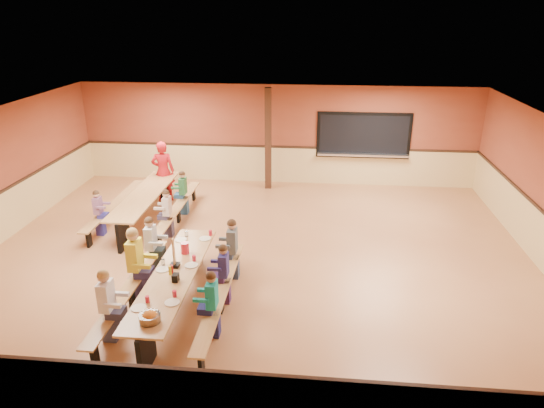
# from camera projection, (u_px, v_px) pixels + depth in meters

# --- Properties ---
(ground) EXTENTS (12.00, 12.00, 0.00)m
(ground) POSITION_uv_depth(u_px,v_px,m) (256.00, 256.00, 10.65)
(ground) COLOR #9D613B
(ground) RESTS_ON ground
(room_envelope) EXTENTS (12.04, 10.04, 3.02)m
(room_envelope) POSITION_uv_depth(u_px,v_px,m) (256.00, 228.00, 10.39)
(room_envelope) COLOR brown
(room_envelope) RESTS_ON ground
(kitchen_pass_through) EXTENTS (2.78, 0.28, 1.38)m
(kitchen_pass_through) POSITION_uv_depth(u_px,v_px,m) (363.00, 137.00, 14.43)
(kitchen_pass_through) COLOR black
(kitchen_pass_through) RESTS_ON ground
(structural_post) EXTENTS (0.18, 0.18, 3.00)m
(structural_post) POSITION_uv_depth(u_px,v_px,m) (268.00, 139.00, 14.16)
(structural_post) COLOR #331C11
(structural_post) RESTS_ON ground
(cafeteria_table_main) EXTENTS (1.91, 3.70, 0.74)m
(cafeteria_table_main) POSITION_uv_depth(u_px,v_px,m) (175.00, 284.00, 8.58)
(cafeteria_table_main) COLOR #AD7A44
(cafeteria_table_main) RESTS_ON ground
(cafeteria_table_second) EXTENTS (1.91, 3.70, 0.74)m
(cafeteria_table_second) POSITION_uv_depth(u_px,v_px,m) (146.00, 201.00, 12.24)
(cafeteria_table_second) COLOR #AD7A44
(cafeteria_table_second) RESTS_ON ground
(seated_child_white_left) EXTENTS (0.40, 0.32, 1.26)m
(seated_child_white_left) POSITION_uv_depth(u_px,v_px,m) (108.00, 306.00, 7.75)
(seated_child_white_left) COLOR white
(seated_child_white_left) RESTS_ON ground
(seated_adult_yellow) EXTENTS (0.46, 0.37, 1.39)m
(seated_adult_yellow) POSITION_uv_depth(u_px,v_px,m) (136.00, 264.00, 8.91)
(seated_adult_yellow) COLOR yellow
(seated_adult_yellow) RESTS_ON ground
(seated_child_grey_left) EXTENTS (0.38, 0.31, 1.24)m
(seated_child_grey_left) POSITION_uv_depth(u_px,v_px,m) (151.00, 246.00, 9.73)
(seated_child_grey_left) COLOR #BBBBBB
(seated_child_grey_left) RESTS_ON ground
(seated_child_teal_right) EXTENTS (0.35, 0.29, 1.18)m
(seated_child_teal_right) POSITION_uv_depth(u_px,v_px,m) (212.00, 305.00, 7.86)
(seated_child_teal_right) COLOR teal
(seated_child_teal_right) RESTS_ON ground
(seated_child_navy_right) EXTENTS (0.34, 0.28, 1.16)m
(seated_child_navy_right) POSITION_uv_depth(u_px,v_px,m) (224.00, 274.00, 8.78)
(seated_child_navy_right) COLOR navy
(seated_child_navy_right) RESTS_ON ground
(seated_child_char_right) EXTENTS (0.39, 0.32, 1.25)m
(seated_child_char_right) POSITION_uv_depth(u_px,v_px,m) (233.00, 249.00, 9.59)
(seated_child_char_right) COLOR #50595C
(seated_child_char_right) RESTS_ON ground
(seated_child_purple_sec) EXTENTS (0.32, 0.26, 1.11)m
(seated_child_purple_sec) POSITION_uv_depth(u_px,v_px,m) (99.00, 213.00, 11.47)
(seated_child_purple_sec) COLOR #7C4F6F
(seated_child_purple_sec) RESTS_ON ground
(seated_child_green_sec) EXTENTS (0.34, 0.28, 1.15)m
(seated_child_green_sec) POSITION_uv_depth(u_px,v_px,m) (183.00, 193.00, 12.66)
(seated_child_green_sec) COLOR #2B6E3C
(seated_child_green_sec) RESTS_ON ground
(seated_child_tan_sec) EXTENTS (0.34, 0.28, 1.16)m
(seated_child_tan_sec) POSITION_uv_depth(u_px,v_px,m) (168.00, 214.00, 11.38)
(seated_child_tan_sec) COLOR beige
(seated_child_tan_sec) RESTS_ON ground
(standing_woman) EXTENTS (0.68, 0.51, 1.70)m
(standing_woman) POSITION_uv_depth(u_px,v_px,m) (163.00, 171.00, 13.48)
(standing_woman) COLOR #AD131A
(standing_woman) RESTS_ON ground
(punch_pitcher) EXTENTS (0.16, 0.16, 0.22)m
(punch_pitcher) POSITION_uv_depth(u_px,v_px,m) (185.00, 248.00, 9.16)
(punch_pitcher) COLOR red
(punch_pitcher) RESTS_ON cafeteria_table_main
(chip_bowl) EXTENTS (0.32, 0.32, 0.15)m
(chip_bowl) POSITION_uv_depth(u_px,v_px,m) (150.00, 317.00, 7.16)
(chip_bowl) COLOR orange
(chip_bowl) RESTS_ON cafeteria_table_main
(napkin_dispenser) EXTENTS (0.10, 0.14, 0.13)m
(napkin_dispenser) POSITION_uv_depth(u_px,v_px,m) (176.00, 278.00, 8.23)
(napkin_dispenser) COLOR black
(napkin_dispenser) RESTS_ON cafeteria_table_main
(condiment_mustard) EXTENTS (0.06, 0.06, 0.17)m
(condiment_mustard) POSITION_uv_depth(u_px,v_px,m) (170.00, 270.00, 8.42)
(condiment_mustard) COLOR yellow
(condiment_mustard) RESTS_ON cafeteria_table_main
(condiment_ketchup) EXTENTS (0.06, 0.06, 0.17)m
(condiment_ketchup) POSITION_uv_depth(u_px,v_px,m) (172.00, 270.00, 8.44)
(condiment_ketchup) COLOR #B2140F
(condiment_ketchup) RESTS_ON cafeteria_table_main
(table_paddle) EXTENTS (0.16, 0.16, 0.56)m
(table_paddle) POSITION_uv_depth(u_px,v_px,m) (174.00, 260.00, 8.67)
(table_paddle) COLOR black
(table_paddle) RESTS_ON cafeteria_table_main
(place_settings) EXTENTS (0.65, 3.30, 0.11)m
(place_settings) POSITION_uv_depth(u_px,v_px,m) (174.00, 271.00, 8.47)
(place_settings) COLOR beige
(place_settings) RESTS_ON cafeteria_table_main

